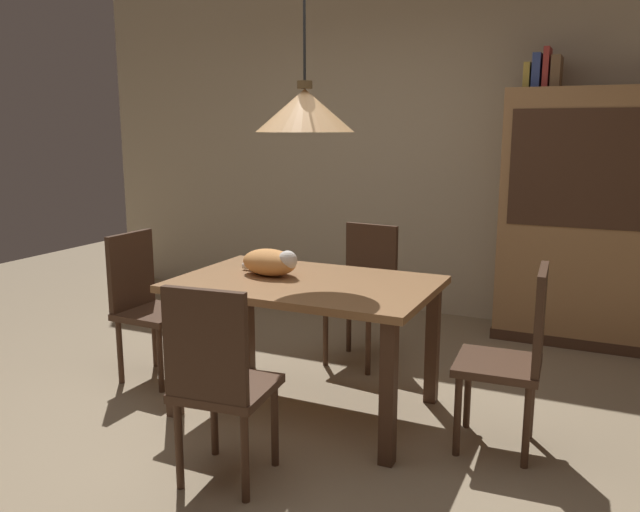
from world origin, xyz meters
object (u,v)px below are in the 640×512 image
(chair_far_back, at_px, (364,287))
(chair_right_side, at_px, (515,351))
(dining_table, at_px, (306,298))
(chair_near_front, at_px, (218,377))
(pendant_lamp, at_px, (305,110))
(hutch_bookcase, at_px, (580,223))
(chair_left_side, at_px, (145,299))
(book_yellow_short, at_px, (528,76))
(book_red_tall, at_px, (547,68))
(book_brown_thick, at_px, (557,72))
(book_blue_wide, at_px, (538,71))
(cat_sleeping, at_px, (271,262))

(chair_far_back, bearing_deg, chair_right_side, -37.96)
(dining_table, bearing_deg, chair_near_front, -89.49)
(pendant_lamp, relative_size, hutch_bookcase, 0.70)
(chair_left_side, bearing_deg, book_yellow_short, 43.89)
(book_yellow_short, height_order, book_red_tall, book_red_tall)
(chair_left_side, xyz_separation_m, book_brown_thick, (2.18, 1.91, 1.45))
(chair_near_front, height_order, book_red_tall, book_red_tall)
(pendant_lamp, distance_m, book_yellow_short, 2.11)
(hutch_bookcase, bearing_deg, chair_far_back, -141.01)
(dining_table, bearing_deg, chair_far_back, 89.40)
(book_blue_wide, bearing_deg, pendant_lamp, -115.76)
(pendant_lamp, bearing_deg, dining_table, -90.00)
(cat_sleeping, distance_m, book_yellow_short, 2.45)
(pendant_lamp, xyz_separation_m, hutch_bookcase, (1.29, 1.91, -0.77))
(chair_near_front, distance_m, book_brown_thick, 3.31)
(chair_left_side, bearing_deg, book_red_tall, 42.10)
(chair_right_side, bearing_deg, book_red_tall, 94.26)
(hutch_bookcase, height_order, book_brown_thick, book_brown_thick)
(chair_far_back, relative_size, book_yellow_short, 4.65)
(chair_right_side, bearing_deg, dining_table, -179.76)
(pendant_lamp, bearing_deg, chair_left_side, 179.89)
(hutch_bookcase, bearing_deg, chair_left_side, -141.67)
(chair_near_front, relative_size, book_brown_thick, 3.88)
(chair_right_side, distance_m, cat_sleeping, 1.40)
(chair_left_side, distance_m, pendant_lamp, 1.61)
(cat_sleeping, distance_m, pendant_lamp, 0.87)
(chair_near_front, height_order, book_yellow_short, book_yellow_short)
(dining_table, xyz_separation_m, chair_near_front, (0.01, -0.88, -0.14))
(hutch_bookcase, bearing_deg, cat_sleeping, -128.88)
(chair_left_side, distance_m, book_brown_thick, 3.24)
(dining_table, bearing_deg, book_brown_thick, 61.17)
(book_brown_thick, bearing_deg, cat_sleeping, -124.30)
(chair_far_back, bearing_deg, pendant_lamp, -90.60)
(hutch_bookcase, bearing_deg, pendant_lamp, -123.93)
(book_red_tall, bearing_deg, chair_right_side, -85.74)
(cat_sleeping, xyz_separation_m, book_blue_wide, (1.16, 1.88, 1.14))
(chair_right_side, height_order, chair_near_front, same)
(pendant_lamp, relative_size, book_brown_thick, 5.42)
(chair_left_side, height_order, cat_sleeping, chair_left_side)
(chair_left_side, bearing_deg, pendant_lamp, -0.11)
(chair_far_back, xyz_separation_m, hutch_bookcase, (1.28, 1.03, 0.38))
(cat_sleeping, height_order, book_brown_thick, book_brown_thick)
(hutch_bookcase, xyz_separation_m, book_blue_wide, (-0.36, 0.00, 1.08))
(dining_table, distance_m, cat_sleeping, 0.29)
(chair_far_back, xyz_separation_m, book_red_tall, (0.98, 1.03, 1.48))
(chair_right_side, xyz_separation_m, chair_far_back, (-1.12, 0.87, 0.00))
(cat_sleeping, relative_size, book_red_tall, 1.41)
(chair_far_back, distance_m, pendant_lamp, 1.45)
(chair_near_front, height_order, book_blue_wide, book_blue_wide)
(book_red_tall, bearing_deg, book_blue_wide, 180.00)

